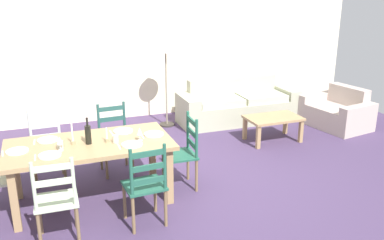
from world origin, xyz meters
TOP-DOWN VIEW (x-y plane):
  - ground_plane at (0.00, 0.00)m, footprint 9.60×9.60m
  - wall_far at (0.00, 3.30)m, footprint 9.60×0.16m
  - dining_table at (-1.25, 0.05)m, footprint 1.90×0.96m
  - dining_chair_near_left at (-1.69, -0.71)m, footprint 0.43×0.41m
  - dining_chair_near_right at (-0.78, -0.70)m, footprint 0.44×0.43m
  - dining_chair_far_left at (-1.71, 0.84)m, footprint 0.43×0.41m
  - dining_chair_far_right at (-0.82, 0.82)m, footprint 0.44×0.42m
  - dining_chair_head_east at (-0.10, 0.02)m, footprint 0.42×0.44m
  - dinner_plate_near_left at (-1.70, -0.20)m, footprint 0.24×0.24m
  - fork_near_left at (-1.85, -0.20)m, footprint 0.02×0.17m
  - dinner_plate_near_right at (-0.80, -0.20)m, footprint 0.24×0.24m
  - fork_near_right at (-0.95, -0.20)m, footprint 0.02×0.17m
  - dinner_plate_far_left at (-1.70, 0.30)m, footprint 0.24×0.24m
  - fork_far_left at (-1.85, 0.30)m, footprint 0.03×0.17m
  - dinner_plate_far_right at (-0.80, 0.30)m, footprint 0.24×0.24m
  - fork_far_right at (-0.95, 0.30)m, footprint 0.03×0.17m
  - dinner_plate_head_west at (-2.03, 0.05)m, footprint 0.24×0.24m
  - fork_head_west at (-2.18, 0.05)m, footprint 0.03×0.17m
  - dinner_plate_head_east at (-0.47, 0.05)m, footprint 0.24×0.24m
  - fork_head_east at (-0.62, 0.05)m, footprint 0.02×0.17m
  - wine_bottle at (-1.25, 0.03)m, footprint 0.07×0.07m
  - wine_glass_near_left at (-1.58, -0.07)m, footprint 0.06×0.06m
  - wine_glass_near_right at (-0.68, -0.08)m, footprint 0.06×0.06m
  - coffee_cup_primary at (-0.96, -0.04)m, footprint 0.07×0.07m
  - coffee_cup_secondary at (-1.57, -0.01)m, footprint 0.07×0.07m
  - candle_tall at (-1.43, 0.07)m, footprint 0.05×0.05m
  - candle_short at (-1.05, 0.01)m, footprint 0.05×0.05m
  - couch at (1.79, 2.29)m, footprint 2.29×0.82m
  - coffee_table at (1.86, 1.07)m, footprint 0.90×0.56m
  - armchair_upholstered at (3.41, 1.34)m, footprint 0.98×1.27m
  - standing_lamp at (0.44, 2.47)m, footprint 0.40×0.40m

SIDE VIEW (x-z plane):
  - ground_plane at x=0.00m, z-range -0.02..0.00m
  - armchair_upholstered at x=3.41m, z-range -0.11..0.61m
  - couch at x=1.79m, z-range -0.11..0.69m
  - coffee_table at x=1.86m, z-range 0.15..0.57m
  - dining_chair_near_left at x=-1.69m, z-range 0.00..0.96m
  - dining_chair_near_right at x=-0.78m, z-range 0.00..0.96m
  - dining_chair_far_left at x=-1.71m, z-range 0.00..0.96m
  - dining_chair_far_right at x=-0.82m, z-range 0.00..0.96m
  - dining_chair_head_east at x=-0.10m, z-range 0.00..0.96m
  - dining_table at x=-1.25m, z-range 0.29..1.04m
  - fork_near_left at x=-1.85m, z-range 0.75..0.76m
  - fork_near_right at x=-0.95m, z-range 0.75..0.76m
  - fork_far_left at x=-1.85m, z-range 0.75..0.76m
  - fork_far_right at x=-0.95m, z-range 0.75..0.76m
  - fork_head_west at x=-2.18m, z-range 0.75..0.76m
  - fork_head_east at x=-0.62m, z-range 0.75..0.76m
  - dinner_plate_near_left at x=-1.70m, z-range 0.75..0.77m
  - dinner_plate_near_right at x=-0.80m, z-range 0.75..0.77m
  - dinner_plate_far_left at x=-1.70m, z-range 0.75..0.77m
  - dinner_plate_far_right at x=-0.80m, z-range 0.75..0.77m
  - dinner_plate_head_west at x=-2.03m, z-range 0.75..0.77m
  - dinner_plate_head_east at x=-0.47m, z-range 0.75..0.77m
  - coffee_cup_primary at x=-0.96m, z-range 0.75..0.84m
  - coffee_cup_secondary at x=-1.57m, z-range 0.75..0.84m
  - candle_short at x=-1.05m, z-range 0.71..0.88m
  - candle_tall at x=-1.43m, z-range 0.69..0.95m
  - wine_glass_near_left at x=-1.58m, z-range 0.78..0.94m
  - wine_glass_near_right at x=-0.68m, z-range 0.78..0.94m
  - wine_bottle at x=-1.25m, z-range 0.71..1.03m
  - wall_far at x=0.00m, z-range 0.00..2.70m
  - standing_lamp at x=0.44m, z-range 0.59..2.23m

